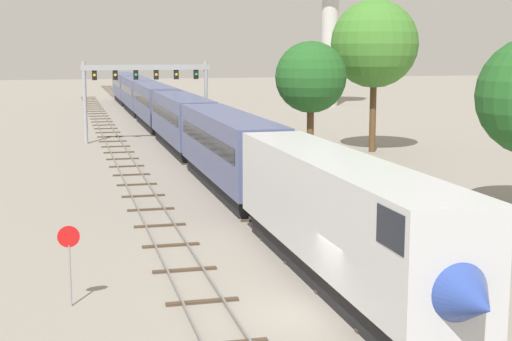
{
  "coord_description": "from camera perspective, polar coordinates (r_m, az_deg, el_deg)",
  "views": [
    {
      "loc": [
        -8.01,
        -23.42,
        8.92
      ],
      "look_at": [
        1.0,
        12.0,
        3.0
      ],
      "focal_mm": 53.33,
      "sensor_mm": 36.0,
      "label": 1
    }
  ],
  "objects": [
    {
      "name": "stop_sign",
      "position": [
        27.14,
        -13.83,
        -6.12
      ],
      "size": [
        0.76,
        0.08,
        2.88
      ],
      "color": "gray",
      "rests_on": "ground"
    },
    {
      "name": "ground_plane",
      "position": [
        26.31,
        4.42,
        -10.65
      ],
      "size": [
        400.0,
        400.0,
        0.0
      ],
      "primitive_type": "plane",
      "color": "gray"
    },
    {
      "name": "track_near",
      "position": [
        64.19,
        -10.11,
        1.13
      ],
      "size": [
        2.6,
        160.0,
        0.16
      ],
      "color": "slate",
      "rests_on": "ground"
    },
    {
      "name": "passenger_train",
      "position": [
        77.36,
        -6.81,
        4.46
      ],
      "size": [
        3.04,
        118.78,
        4.8
      ],
      "color": "silver",
      "rests_on": "ground"
    },
    {
      "name": "trackside_tree_mid",
      "position": [
        60.03,
        4.14,
        6.97
      ],
      "size": [
        5.61,
        5.61,
        9.45
      ],
      "color": "brown",
      "rests_on": "ground"
    },
    {
      "name": "signal_gantry",
      "position": [
        73.22,
        -8.23,
        6.57
      ],
      "size": [
        12.1,
        0.49,
        7.68
      ],
      "color": "#999BA0",
      "rests_on": "ground"
    },
    {
      "name": "track_main",
      "position": [
        84.48,
        -7.4,
        3.11
      ],
      "size": [
        2.6,
        200.0,
        0.16
      ],
      "color": "slate",
      "rests_on": "ground"
    },
    {
      "name": "trackside_tree_right",
      "position": [
        66.03,
        8.88,
        9.35
      ],
      "size": [
        7.44,
        7.44,
        12.96
      ],
      "color": "brown",
      "rests_on": "ground"
    }
  ]
}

